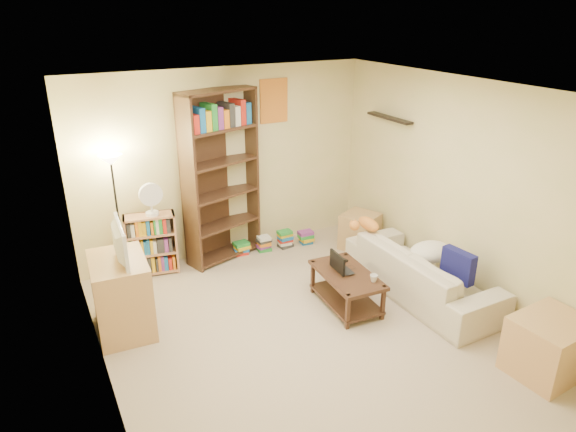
{
  "coord_description": "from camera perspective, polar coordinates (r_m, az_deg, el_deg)",
  "views": [
    {
      "loc": [
        -2.32,
        -3.93,
        3.2
      ],
      "look_at": [
        0.11,
        0.68,
        1.05
      ],
      "focal_mm": 32.0,
      "sensor_mm": 36.0,
      "label": 1
    }
  ],
  "objects": [
    {
      "name": "room",
      "position": [
        4.84,
        2.59,
        3.33
      ],
      "size": [
        4.5,
        4.54,
        2.52
      ],
      "color": "tan",
      "rests_on": "ground"
    },
    {
      "name": "sofa",
      "position": [
        6.26,
        14.62,
        -6.06
      ],
      "size": [
        2.03,
        0.82,
        0.59
      ],
      "primitive_type": "imported",
      "rotation": [
        0.0,
        0.0,
        1.58
      ],
      "color": "beige",
      "rests_on": "ground"
    },
    {
      "name": "navy_pillow",
      "position": [
        5.93,
        18.38,
        -5.24
      ],
      "size": [
        0.16,
        0.4,
        0.35
      ],
      "primitive_type": "cube",
      "rotation": [
        0.0,
        0.0,
        1.68
      ],
      "color": "navy",
      "rests_on": "sofa"
    },
    {
      "name": "cream_blanket",
      "position": [
        6.29,
        15.5,
        -3.87
      ],
      "size": [
        0.54,
        0.39,
        0.23
      ],
      "primitive_type": "ellipsoid",
      "color": "white",
      "rests_on": "sofa"
    },
    {
      "name": "tabby_cat",
      "position": [
        6.47,
        8.67,
        -0.9
      ],
      "size": [
        0.46,
        0.17,
        0.16
      ],
      "color": "orange",
      "rests_on": "sofa"
    },
    {
      "name": "coffee_table",
      "position": [
        5.9,
        6.52,
        -7.59
      ],
      "size": [
        0.58,
        0.97,
        0.42
      ],
      "rotation": [
        0.0,
        0.0,
        -0.07
      ],
      "color": "#402418",
      "rests_on": "ground"
    },
    {
      "name": "laptop",
      "position": [
        5.89,
        6.62,
        -5.87
      ],
      "size": [
        0.3,
        0.21,
        0.02
      ],
      "primitive_type": "imported",
      "rotation": [
        0.0,
        0.0,
        1.53
      ],
      "color": "black",
      "rests_on": "coffee_table"
    },
    {
      "name": "laptop_screen",
      "position": [
        5.78,
        5.51,
        -5.15
      ],
      "size": [
        0.03,
        0.31,
        0.21
      ],
      "primitive_type": "cube",
      "rotation": [
        0.0,
        0.0,
        -0.07
      ],
      "color": "white",
      "rests_on": "laptop"
    },
    {
      "name": "mug",
      "position": [
        5.68,
        9.51,
        -6.84
      ],
      "size": [
        0.12,
        0.12,
        0.08
      ],
      "primitive_type": "imported",
      "rotation": [
        0.0,
        0.0,
        -0.24
      ],
      "color": "silver",
      "rests_on": "coffee_table"
    },
    {
      "name": "tv_remote",
      "position": [
        6.1,
        5.97,
        -4.77
      ],
      "size": [
        0.09,
        0.17,
        0.02
      ],
      "primitive_type": "cube",
      "rotation": [
        0.0,
        0.0,
        0.23
      ],
      "color": "black",
      "rests_on": "coffee_table"
    },
    {
      "name": "tv_stand",
      "position": [
        5.65,
        -17.98,
        -8.39
      ],
      "size": [
        0.6,
        0.8,
        0.82
      ],
      "primitive_type": "cube",
      "rotation": [
        0.0,
        0.0,
        -0.06
      ],
      "color": "tan",
      "rests_on": "ground"
    },
    {
      "name": "television",
      "position": [
        5.38,
        -18.74,
        -2.82
      ],
      "size": [
        0.69,
        0.17,
        0.39
      ],
      "primitive_type": "imported",
      "rotation": [
        0.0,
        0.0,
        1.51
      ],
      "color": "black",
      "rests_on": "tv_stand"
    },
    {
      "name": "tall_bookshelf",
      "position": [
        6.67,
        -7.48,
        4.71
      ],
      "size": [
        1.07,
        0.62,
        2.26
      ],
      "rotation": [
        0.0,
        0.0,
        0.29
      ],
      "color": "#412B19",
      "rests_on": "ground"
    },
    {
      "name": "short_bookshelf",
      "position": [
        6.72,
        -14.9,
        -3.06
      ],
      "size": [
        0.66,
        0.36,
        0.8
      ],
      "rotation": [
        0.0,
        0.0,
        -0.18
      ],
      "color": "tan",
      "rests_on": "ground"
    },
    {
      "name": "desk_fan",
      "position": [
        6.45,
        -14.98,
        1.96
      ],
      "size": [
        0.28,
        0.16,
        0.42
      ],
      "color": "white",
      "rests_on": "short_bookshelf"
    },
    {
      "name": "floor_lamp",
      "position": [
        6.34,
        -18.83,
        3.6
      ],
      "size": [
        0.27,
        0.27,
        1.61
      ],
      "color": "black",
      "rests_on": "ground"
    },
    {
      "name": "side_table",
      "position": [
        7.27,
        7.98,
        -1.71
      ],
      "size": [
        0.6,
        0.6,
        0.51
      ],
      "primitive_type": "cube",
      "rotation": [
        0.0,
        0.0,
        0.43
      ],
      "color": "tan",
      "rests_on": "ground"
    },
    {
      "name": "end_cabinet",
      "position": [
        5.46,
        27.01,
        -12.76
      ],
      "size": [
        0.71,
        0.61,
        0.56
      ],
      "primitive_type": "cube",
      "rotation": [
        0.0,
        0.0,
        0.07
      ],
      "color": "tan",
      "rests_on": "ground"
    },
    {
      "name": "book_stacks",
      "position": [
        7.25,
        -1.37,
        -2.86
      ],
      "size": [
        1.16,
        0.28,
        0.25
      ],
      "color": "red",
      "rests_on": "ground"
    }
  ]
}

